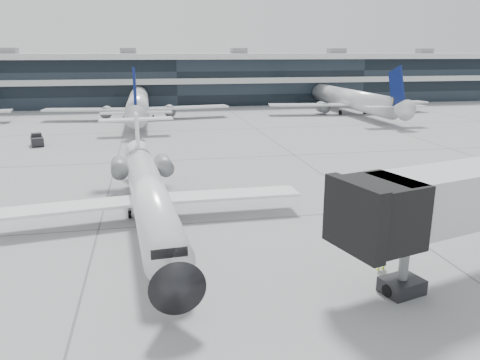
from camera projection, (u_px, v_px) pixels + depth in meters
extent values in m
plane|color=gray|center=(244.00, 220.00, 33.19)|extent=(220.00, 220.00, 0.00)
cube|color=black|center=(174.00, 81.00, 109.47)|extent=(170.00, 22.00, 10.00)
cylinder|color=white|center=(150.00, 196.00, 31.66)|extent=(4.05, 21.74, 2.43)
cone|color=black|center=(173.00, 275.00, 20.44)|extent=(2.61, 2.70, 2.43)
cone|color=white|center=(138.00, 155.00, 42.98)|extent=(2.52, 3.05, 2.31)
cube|color=white|center=(60.00, 208.00, 31.17)|extent=(10.14, 3.75, 0.20)
cube|color=white|center=(230.00, 194.00, 34.17)|extent=(9.92, 2.39, 0.20)
cylinder|color=slate|center=(119.00, 168.00, 37.97)|extent=(1.58, 3.16, 1.35)
cylinder|color=slate|center=(164.00, 165.00, 38.90)|extent=(1.58, 3.16, 1.35)
cube|color=white|center=(137.00, 136.00, 41.98)|extent=(0.43, 2.35, 4.05)
cube|color=white|center=(136.00, 119.00, 41.93)|extent=(6.58, 1.92, 0.14)
cylinder|color=black|center=(166.00, 277.00, 24.19)|extent=(0.20, 0.52, 0.50)
cylinder|color=black|center=(130.00, 214.00, 33.46)|extent=(0.26, 0.59, 0.58)
cylinder|color=black|center=(168.00, 211.00, 34.15)|extent=(0.26, 0.59, 0.58)
cube|color=black|center=(380.00, 212.00, 21.17)|extent=(3.58, 4.03, 2.99)
cylinder|color=slate|center=(404.00, 265.00, 22.73)|extent=(0.47, 0.47, 2.99)
cube|color=black|center=(402.00, 286.00, 23.03)|extent=(2.25, 1.95, 0.75)
imported|color=#CDFF1A|center=(382.00, 253.00, 25.34)|extent=(0.83, 0.68, 1.95)
cone|color=#F3570C|center=(152.00, 166.00, 47.90)|extent=(0.33, 0.33, 0.52)
cube|color=#F3570C|center=(152.00, 168.00, 47.97)|extent=(0.42, 0.42, 0.03)
cube|color=black|center=(37.00, 141.00, 59.19)|extent=(2.02, 2.71, 0.99)
cube|color=black|center=(36.00, 135.00, 59.49)|extent=(1.43, 1.28, 0.55)
cylinder|color=black|center=(32.00, 143.00, 59.78)|extent=(0.32, 0.52, 0.48)
cylinder|color=black|center=(42.00, 142.00, 60.31)|extent=(0.32, 0.52, 0.48)
cylinder|color=black|center=(33.00, 146.00, 58.27)|extent=(0.32, 0.52, 0.48)
cylinder|color=black|center=(43.00, 145.00, 58.79)|extent=(0.32, 0.52, 0.48)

